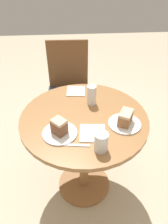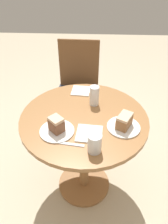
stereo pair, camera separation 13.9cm
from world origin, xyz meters
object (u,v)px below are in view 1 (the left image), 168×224
Objects in this scene: chair at (69,88)px; glass_water at (101,143)px; plate_far at (125,124)px; glass_lemonade at (92,96)px; cake_slice_near at (59,126)px; plate_near at (60,133)px; cake_slice_far at (125,118)px.

chair is 1.17m from glass_water.
glass_water reaches higher than plate_far.
glass_water is at bearing -89.04° from glass_lemonade.
chair reaches higher than glass_lemonade.
glass_lemonade is (0.22, 0.30, 0.00)m from cake_slice_near.
plate_near is 1.65× the size of cake_slice_far.
chair is at bearing 104.04° from glass_lemonade.
plate_far is at bearing 7.89° from plate_near.
glass_lemonade reaches higher than glass_water.
cake_slice_near is 0.83× the size of cake_slice_far.
glass_water reaches higher than cake_slice_far.
plate_far is at bearing -66.82° from chair.
chair is 7.35× the size of cake_slice_far.
cake_slice_near is (-0.06, -0.97, 0.33)m from chair.
chair is 1.03m from cake_slice_far.
cake_slice_far is at bearing 7.89° from cake_slice_near.
plate_far is 0.31m from glass_lemonade.
plate_near is at bearing -172.11° from plate_far.
glass_water is at bearing -31.83° from plate_near.
chair is at bearing 98.90° from glass_water.
plate_far is (0.36, -0.91, 0.28)m from chair.
cake_slice_near reaches higher than cake_slice_far.
plate_near is at bearing -126.64° from glass_lemonade.
plate_far is at bearing 0.00° from cake_slice_far.
chair is at bearing 111.29° from cake_slice_far.
chair reaches higher than plate_near.
plate_near is 0.38m from glass_lemonade.
cake_slice_near is at bearing 148.17° from glass_water.
glass_water is (-0.18, -0.20, 0.05)m from plate_far.
cake_slice_far is 0.27m from glass_water.
cake_slice_far is at bearing 7.89° from plate_near.
cake_slice_near is (-0.41, -0.06, 0.05)m from plate_far.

